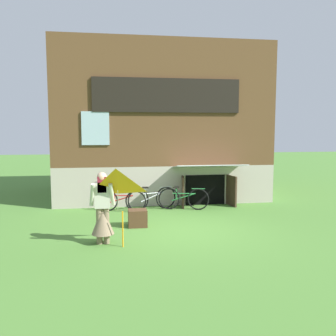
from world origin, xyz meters
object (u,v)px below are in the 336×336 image
at_px(bicycle_silver, 152,198).
at_px(kite, 116,188).
at_px(bicycle_green, 184,199).
at_px(wooden_crate, 138,218).
at_px(bicycle_red, 122,200).
at_px(person, 103,214).

bearing_deg(bicycle_silver, kite, -125.93).
bearing_deg(bicycle_green, wooden_crate, -117.75).
bearing_deg(bicycle_red, kite, -77.78).
distance_m(person, wooden_crate, 1.71).
distance_m(kite, wooden_crate, 2.30).
xyz_separation_m(kite, wooden_crate, (0.58, 1.91, -1.15)).
bearing_deg(wooden_crate, kite, -106.81).
relative_size(person, bicycle_green, 1.02).
bearing_deg(bicycle_red, person, -83.64).
distance_m(kite, bicycle_green, 4.46).
height_order(person, kite, kite).
distance_m(kite, bicycle_silver, 4.16).
xyz_separation_m(bicycle_red, wooden_crate, (0.40, -1.89, -0.13)).
relative_size(kite, wooden_crate, 3.39).
height_order(bicycle_silver, bicycle_red, bicycle_silver).
relative_size(kite, bicycle_red, 1.10).
xyz_separation_m(person, bicycle_silver, (1.49, 3.34, -0.32)).
height_order(person, bicycle_green, person).
height_order(bicycle_silver, wooden_crate, bicycle_silver).
bearing_deg(bicycle_red, bicycle_silver, 18.48).
xyz_separation_m(kite, bicycle_green, (2.20, 3.75, -1.01)).
relative_size(bicycle_silver, wooden_crate, 3.25).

